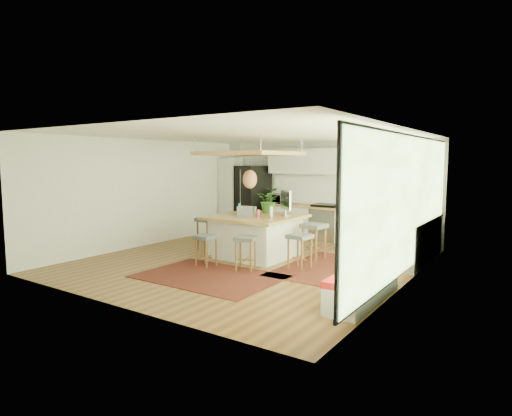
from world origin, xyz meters
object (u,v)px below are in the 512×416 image
Objects in this scene: stool_right_back at (314,244)px; stool_left_side at (208,235)px; stool_right_front at (300,252)px; stool_near_left at (206,249)px; fridge at (252,202)px; laptop at (243,212)px; island_plant at (269,203)px; monitor at (286,204)px; microwave at (278,197)px; stool_near_right at (246,253)px; island at (256,236)px.

stool_right_back and stool_left_side have the same top height.
stool_right_front is 0.90× the size of stool_right_back.
stool_near_left is 1.69m from stool_left_side.
laptop is (1.92, -3.11, 0.12)m from fridge.
laptop reaches higher than stool_left_side.
stool_left_side is at bearing -154.29° from island_plant.
monitor is at bearing 62.88° from stool_near_left.
microwave is at bearing 95.27° from laptop.
monitor is (-0.83, 0.86, 0.83)m from stool_right_front.
island_plant is at bearing -28.16° from fridge.
stool_left_side is (0.62, -2.78, -0.57)m from fridge.
stool_right_back reaches higher than stool_near_right.
island_plant is at bearing 74.47° from laptop.
microwave is at bearing 165.13° from monitor.
stool_right_front is at bearing -80.61° from stool_right_back.
stool_near_left is 0.82× the size of stool_left_side.
stool_near_left is at bearing -153.39° from stool_right_front.
microwave is (-0.76, 4.10, 0.75)m from stool_near_left.
monitor is 1.17× the size of microwave.
stool_right_back is 1.29× the size of island_plant.
stool_near_right is (0.54, -1.17, -0.11)m from island.
fridge is at bearing 112.32° from stool_near_left.
island_plant is (-0.56, 1.76, 0.81)m from stool_near_right.
laptop is (-1.31, -0.82, 0.70)m from stool_right_back.
island_plant reaches higher than island.
island reaches higher than stool_right_front.
stool_near_left is at bearing -76.49° from monitor.
stool_right_front is 1.93× the size of laptop.
monitor is (0.03, 1.51, 0.83)m from stool_near_right.
laptop is at bearing -67.34° from microwave.
island_plant is (1.35, 0.65, 0.81)m from stool_left_side.
stool_near_left is at bearing -48.59° from fridge.
stool_left_side is 2.90m from microwave.
island is 2.33× the size of stool_left_side.
fridge is at bearing 136.27° from stool_right_front.
island_plant is (-1.42, 1.11, 0.81)m from stool_right_front.
stool_right_back is 1.07m from monitor.
fridge is at bearing 109.22° from laptop.
stool_near_left is (-0.31, -1.38, -0.11)m from island.
stool_right_front is (3.39, -3.24, -0.57)m from fridge.
stool_left_side is (-1.06, 1.32, 0.00)m from stool_near_left.
monitor is 1.03× the size of island_plant.
stool_near_left is at bearing -98.38° from island_plant.
stool_right_back is (3.23, -2.29, -0.57)m from fridge.
stool_right_front is at bearing -24.64° from fridge.
stool_right_front is 0.90× the size of stool_left_side.
island is 3.02× the size of island_plant.
stool_near_right is (0.85, 0.21, 0.00)m from stool_near_left.
island_plant is (1.97, -2.13, 0.24)m from fridge.
island_plant is at bearing 25.71° from stool_left_side.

